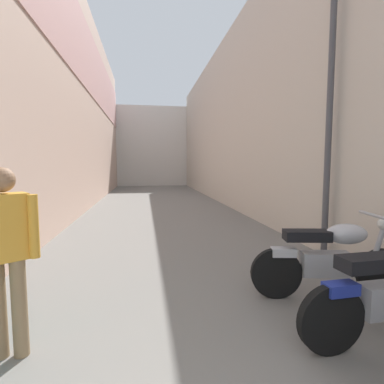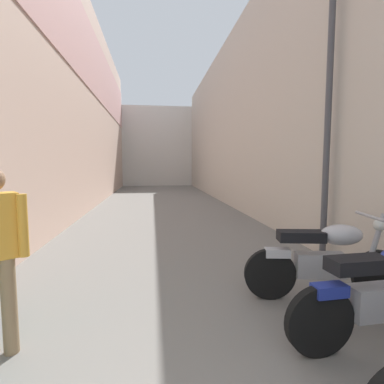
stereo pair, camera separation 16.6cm
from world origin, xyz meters
TOP-DOWN VIEW (x-y plane):
  - ground_plane at (0.00, 9.42)m, footprint 38.84×38.84m
  - building_left at (-2.72, 11.38)m, footprint 0.45×22.84m
  - building_right at (2.73, 11.42)m, footprint 0.45×22.84m
  - building_far_end at (0.00, 23.84)m, footprint 8.05×2.00m
  - motorcycle_fourth at (1.59, 3.90)m, footprint 1.84×0.58m
  - pedestrian_mid_alley at (-1.68, 3.32)m, footprint 0.52×0.36m
  - street_lamp at (2.29, 5.25)m, footprint 0.79×0.18m

SIDE VIEW (x-z plane):
  - ground_plane at x=0.00m, z-range 0.00..0.00m
  - motorcycle_fourth at x=1.59m, z-range -0.02..1.02m
  - pedestrian_mid_alley at x=-1.68m, z-range 0.13..1.70m
  - street_lamp at x=2.29m, z-range 0.40..4.98m
  - building_far_end at x=0.00m, z-range 0.00..5.78m
  - building_right at x=2.73m, z-range 0.00..6.44m
  - building_left at x=-2.72m, z-range 0.04..7.50m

